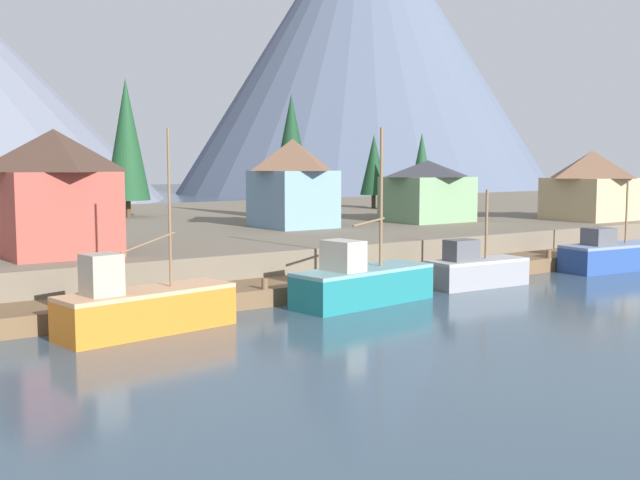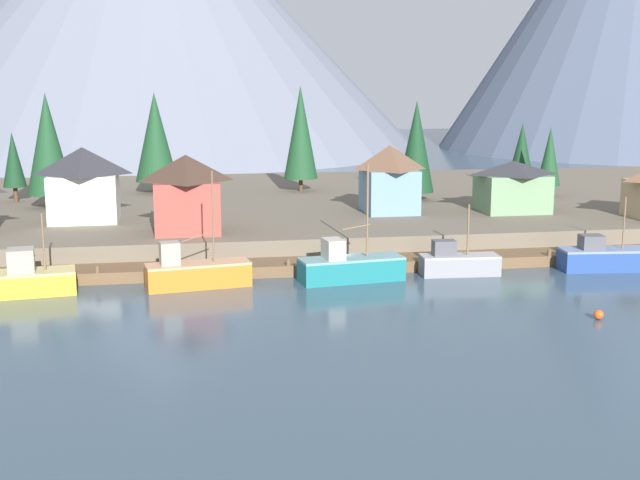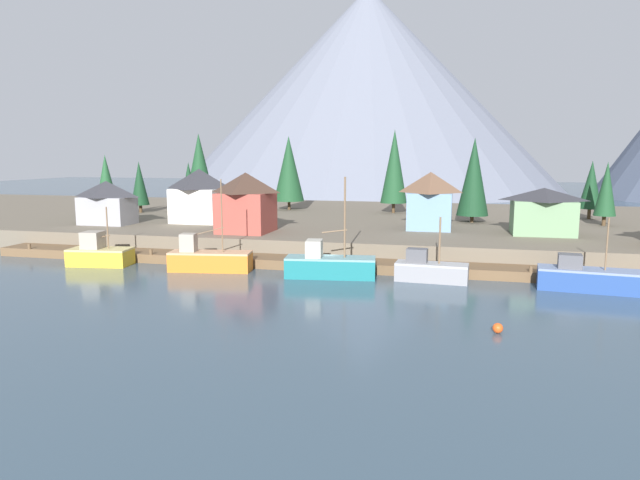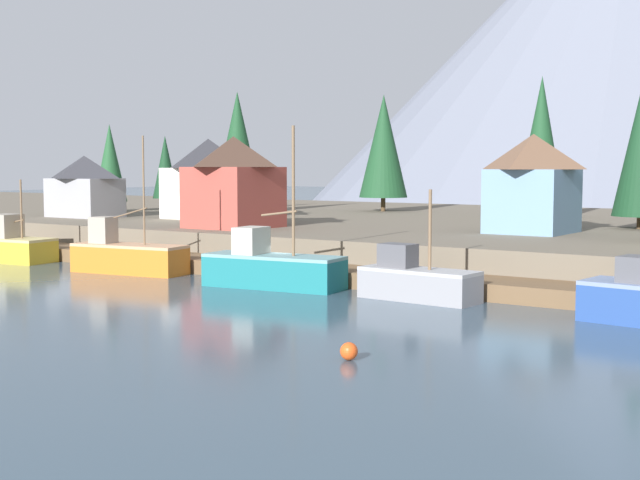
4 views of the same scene
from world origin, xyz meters
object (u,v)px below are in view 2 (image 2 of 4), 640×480
object	(u,v)px
fishing_boat_orange	(196,273)
conifer_far_right	(416,146)
conifer_near_left	(522,150)
fishing_boat_blue	(610,258)
conifer_back_right	(550,157)
fishing_boat_grey	(458,263)
conifer_mid_left	(48,144)
fishing_boat_yellow	(31,279)
house_red	(187,193)
house_blue	(389,178)
conifer_back_left	(301,132)
channel_buoy	(599,315)
conifer_mid_right	(155,137)
house_green	(513,186)
house_white	(84,183)
conifer_far_left	(13,160)
fishing_boat_teal	(350,267)

from	to	relation	value
fishing_boat_orange	conifer_far_right	distance (m)	40.56
fishing_boat_orange	conifer_near_left	bearing A→B (deg)	31.75
fishing_boat_blue	conifer_back_right	distance (m)	31.21
fishing_boat_grey	conifer_mid_left	bearing A→B (deg)	145.63
fishing_boat_yellow	conifer_back_right	bearing A→B (deg)	19.93
house_red	conifer_mid_left	distance (m)	23.88
house_blue	conifer_back_left	size ratio (longest dim) A/B	0.54
fishing_boat_orange	channel_buoy	world-z (taller)	fishing_boat_orange
conifer_near_left	conifer_back_left	xyz separation A→B (m)	(-29.53, 2.11, 2.54)
conifer_mid_left	conifer_mid_right	distance (m)	16.01
fishing_boat_grey	house_red	distance (m)	26.25
channel_buoy	conifer_far_right	bearing A→B (deg)	91.07
conifer_near_left	conifer_back_right	distance (m)	8.12
house_green	channel_buoy	distance (m)	34.09
house_white	conifer_back_left	distance (m)	32.28
house_blue	conifer_far_left	size ratio (longest dim) A/B	0.89
house_red	fishing_boat_grey	bearing A→B (deg)	-26.29
fishing_boat_blue	conifer_far_left	world-z (taller)	conifer_far_left
house_red	conifer_near_left	size ratio (longest dim) A/B	0.85
house_red	conifer_far_right	xyz separation A→B (m)	(27.51, 17.18, 2.71)
conifer_mid_right	conifer_back_right	distance (m)	49.63
conifer_mid_left	conifer_mid_right	world-z (taller)	conifer_mid_left
fishing_boat_blue	conifer_far_left	bearing A→B (deg)	153.75
fishing_boat_blue	house_red	world-z (taller)	house_red
fishing_boat_blue	conifer_back_left	size ratio (longest dim) A/B	0.69
conifer_mid_left	conifer_far_right	bearing A→B (deg)	-1.43
conifer_mid_left	conifer_far_right	distance (m)	42.54
house_white	conifer_mid_left	bearing A→B (deg)	115.53
conifer_back_right	house_green	bearing A→B (deg)	-130.25
conifer_near_left	conifer_mid_left	xyz separation A→B (m)	(-59.68, -7.54, 2.12)
house_blue	fishing_boat_blue	bearing A→B (deg)	-53.34
fishing_boat_orange	conifer_mid_left	xyz separation A→B (m)	(-15.43, 30.23, 8.54)
fishing_boat_yellow	fishing_boat_teal	distance (m)	25.83
house_green	conifer_far_left	xyz separation A→B (m)	(-55.28, 17.39, 2.16)
fishing_boat_teal	fishing_boat_grey	bearing A→B (deg)	-3.81
house_green	house_white	size ratio (longest dim) A/B	0.98
house_red	house_white	world-z (taller)	house_white
conifer_near_left	conifer_far_right	bearing A→B (deg)	-153.39
fishing_boat_teal	fishing_boat_blue	world-z (taller)	fishing_boat_teal
house_green	conifer_back_left	world-z (taller)	conifer_back_left
fishing_boat_teal	fishing_boat_grey	size ratio (longest dim) A/B	1.43
conifer_far_right	fishing_boat_orange	bearing A→B (deg)	-132.89
fishing_boat_grey	conifer_far_left	world-z (taller)	conifer_far_left
house_blue	conifer_back_left	distance (m)	21.00
fishing_boat_grey	fishing_boat_blue	xyz separation A→B (m)	(14.04, -0.50, 0.04)
house_green	conifer_far_left	world-z (taller)	conifer_far_left
fishing_boat_blue	house_red	distance (m)	39.30
conifer_far_left	channel_buoy	bearing A→B (deg)	-46.27
fishing_boat_yellow	house_blue	bearing A→B (deg)	23.22
conifer_mid_right	conifer_far_right	size ratio (longest dim) A/B	1.07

